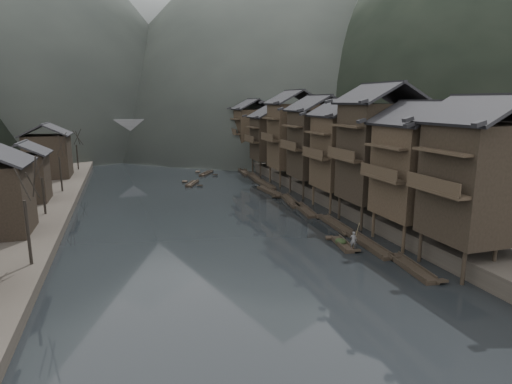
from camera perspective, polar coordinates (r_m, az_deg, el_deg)
name	(u,v)px	position (r m, az deg, el deg)	size (l,w,h in m)	color
water	(237,257)	(37.20, -2.53, -8.61)	(300.00, 300.00, 0.00)	black
right_bank	(357,164)	(86.57, 13.35, 3.61)	(40.00, 200.00, 1.80)	#2D2823
stilt_houses	(325,134)	(58.86, 9.15, 7.66)	(9.00, 67.60, 15.25)	black
left_houses	(17,168)	(55.58, -29.30, 2.79)	(8.10, 53.20, 8.73)	black
bare_trees	(41,169)	(48.92, -26.79, 2.76)	(3.71, 62.20, 7.42)	black
moored_sampans	(282,194)	(60.48, 3.42, -0.30)	(3.20, 62.01, 0.47)	black
midriver_boats	(195,167)	(86.57, -8.17, 3.34)	(7.89, 42.44, 0.45)	black
stone_bridge	(161,135)	(106.36, -12.58, 7.44)	(40.00, 6.00, 9.00)	#4C4C4F
hills	(148,12)	(204.61, -14.21, 22.30)	(320.00, 380.00, 109.10)	black
hero_sampan	(342,244)	(40.50, 11.41, -6.79)	(1.55, 4.53, 0.43)	black
cargo_heap	(341,238)	(40.49, 11.27, -6.01)	(0.98, 1.29, 0.59)	black
boatman	(353,238)	(39.02, 12.87, -5.97)	(0.60, 0.39, 1.64)	#525255
bamboo_pole	(357,210)	(38.42, 13.31, -2.31)	(0.06, 0.06, 4.53)	#8C7A51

